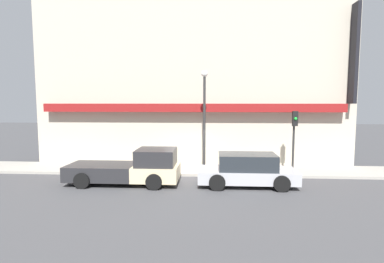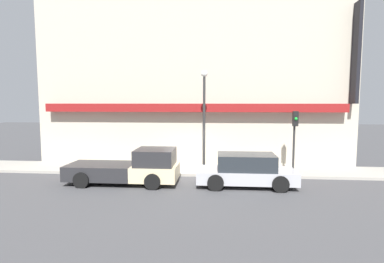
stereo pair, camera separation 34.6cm
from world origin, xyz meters
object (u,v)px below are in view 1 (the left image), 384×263
street_lamp (204,109)px  traffic_light (294,130)px  pickup_truck (132,168)px  parked_car (247,170)px  fire_hydrant (166,164)px

street_lamp → traffic_light: size_ratio=1.65×
pickup_truck → traffic_light: traffic_light is taller
parked_car → traffic_light: 4.01m
parked_car → pickup_truck: bearing=178.0°
pickup_truck → traffic_light: (8.41, 2.31, 1.71)m
fire_hydrant → street_lamp: street_lamp is taller
parked_car → fire_hydrant: parked_car is taller
pickup_truck → traffic_light: size_ratio=1.61×
fire_hydrant → street_lamp: bearing=-11.5°
street_lamp → traffic_light: bearing=3.2°
parked_car → street_lamp: 4.09m
parked_car → fire_hydrant: size_ratio=7.23×
fire_hydrant → parked_car: bearing=-30.1°
pickup_truck → street_lamp: street_lamp is taller
pickup_truck → parked_car: bearing=1.7°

